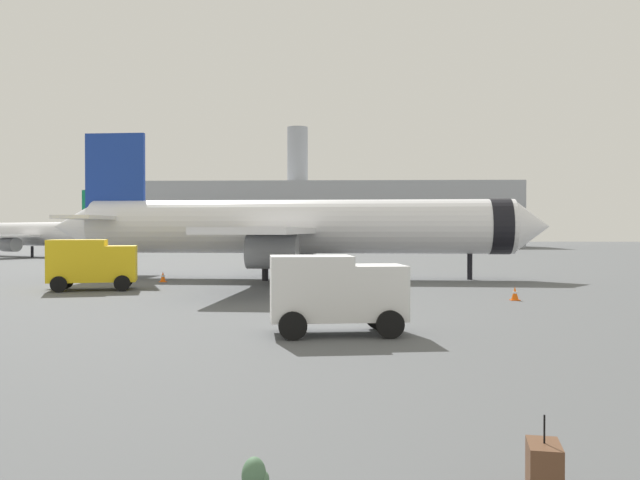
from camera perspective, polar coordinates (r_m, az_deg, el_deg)
name	(u,v)px	position (r m, az deg, el deg)	size (l,w,h in m)	color
airplane_at_gate	(295,227)	(47.02, -2.13, 1.11)	(35.74, 32.22, 10.50)	white
airplane_taxiing	(39,234)	(93.19, -23.11, 0.45)	(25.92, 23.96, 8.38)	white
service_truck	(92,262)	(40.02, -19.10, -1.82)	(5.20, 3.50, 2.90)	yellow
cargo_van	(336,290)	(21.76, 1.35, -4.37)	(4.63, 2.84, 2.60)	white
safety_cone_near	(163,277)	(45.07, -13.40, -3.11)	(0.44, 0.44, 0.70)	#F2590C
safety_cone_mid	(515,294)	(33.76, 16.48, -4.46)	(0.44, 0.44, 0.68)	#F2590C
safety_cone_far	(351,303)	(28.36, 2.66, -5.43)	(0.44, 0.44, 0.67)	#F2590C
rolling_suitcase	(544,471)	(9.25, 18.79, -18.35)	(0.50, 0.70, 1.10)	brown
traveller_backpack	(255,476)	(9.13, -5.62, -19.63)	(0.36, 0.40, 0.48)	#476B4C
terminal_building	(326,214)	(140.88, 0.53, 2.24)	(79.54, 18.00, 25.45)	#9EA3AD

